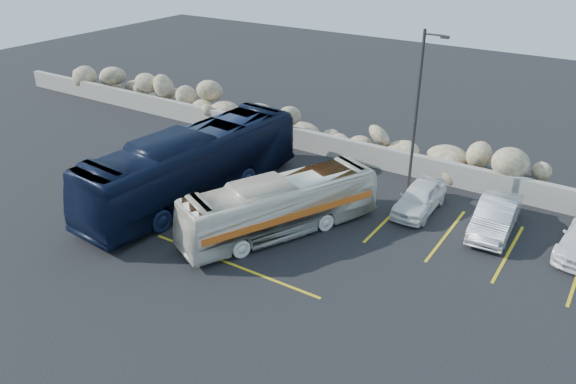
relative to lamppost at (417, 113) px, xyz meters
The scene contains 9 objects.
ground 10.73m from the lamppost, 105.05° to the right, with size 90.00×90.00×0.00m, color black.
seawall 5.14m from the lamppost, 135.63° to the left, with size 60.00×0.40×1.20m, color gray.
riprap_pile 5.40m from the lamppost, 124.63° to the left, with size 54.00×2.80×2.60m, color #8A715A, non-canonical shape.
parking_lines 6.18m from the lamppost, 62.01° to the right, with size 18.16×9.36×0.01m.
lamppost is the anchor object (origin of this frame).
vintage_bus 7.66m from the lamppost, 119.01° to the right, with size 2.10×8.97×2.50m, color silver.
tour_coach 10.70m from the lamppost, 147.12° to the right, with size 2.84×12.15×3.39m, color black.
car_a 3.88m from the lamppost, 49.23° to the right, with size 1.57×3.91×1.33m, color white.
car_b 5.71m from the lamppost, 13.80° to the right, with size 1.52×4.36×1.44m, color #B5B5BA.
Camera 1 is at (10.91, -14.11, 12.37)m, focal length 35.00 mm.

